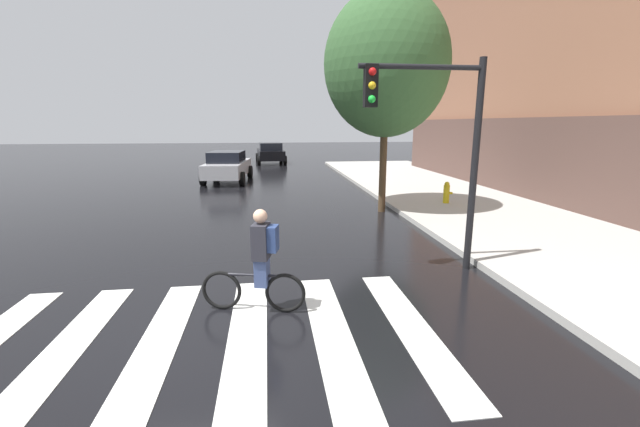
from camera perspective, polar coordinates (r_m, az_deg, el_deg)
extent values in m
plane|color=black|center=(6.22, -18.07, -16.71)|extent=(120.00, 120.00, 0.00)
cube|color=silver|center=(6.70, -32.19, -15.82)|extent=(0.55, 3.96, 0.01)
cube|color=silver|center=(6.30, -21.72, -16.54)|extent=(0.55, 3.96, 0.01)
cube|color=silver|center=(6.11, -10.19, -16.72)|extent=(0.55, 3.96, 0.01)
cube|color=silver|center=(6.16, 1.59, -16.25)|extent=(0.55, 3.96, 0.01)
cube|color=silver|center=(6.44, 12.66, -15.21)|extent=(0.55, 3.96, 0.01)
cube|color=#B7B7BC|center=(21.80, -12.87, 6.23)|extent=(2.25, 4.70, 0.69)
cube|color=black|center=(21.60, -13.03, 7.81)|extent=(1.83, 2.32, 0.54)
cylinder|color=black|center=(23.45, -14.47, 5.72)|extent=(0.30, 0.69, 0.67)
cylinder|color=black|center=(23.11, -9.84, 5.84)|extent=(0.30, 0.69, 0.67)
cylinder|color=black|center=(20.64, -16.17, 4.73)|extent=(0.30, 0.69, 0.67)
cylinder|color=black|center=(20.26, -10.94, 4.86)|extent=(0.30, 0.69, 0.67)
cube|color=black|center=(31.44, -7.00, 8.30)|extent=(2.10, 4.63, 0.69)
cube|color=black|center=(31.26, -7.01, 9.40)|extent=(1.76, 2.26, 0.54)
cylinder|color=black|center=(32.86, -8.83, 7.82)|extent=(0.28, 0.68, 0.67)
cylinder|color=black|center=(32.99, -5.51, 7.93)|extent=(0.28, 0.68, 0.67)
cylinder|color=black|center=(29.98, -8.59, 7.39)|extent=(0.28, 0.68, 0.67)
cylinder|color=black|center=(30.12, -4.96, 7.50)|extent=(0.28, 0.68, 0.67)
torus|color=black|center=(6.61, -4.92, -11.10)|extent=(0.66, 0.21, 0.66)
torus|color=black|center=(6.87, -13.69, -10.46)|extent=(0.66, 0.21, 0.66)
cylinder|color=black|center=(6.61, -9.49, -8.57)|extent=(0.88, 0.26, 0.05)
cylinder|color=black|center=(6.55, -8.17, -8.08)|extent=(0.04, 0.04, 0.45)
cube|color=#384772|center=(6.53, -8.18, -7.67)|extent=(0.26, 0.32, 0.56)
cube|color=#26262D|center=(6.39, -8.31, -3.89)|extent=(0.32, 0.41, 0.56)
sphere|color=tan|center=(6.29, -8.42, -0.39)|extent=(0.22, 0.22, 0.22)
cube|color=navy|center=(6.34, -6.74, -3.52)|extent=(0.22, 0.31, 0.40)
cylinder|color=black|center=(8.66, 20.92, 5.94)|extent=(0.14, 0.14, 4.20)
cylinder|color=black|center=(8.17, 14.15, 19.41)|extent=(2.40, 0.10, 0.10)
cube|color=black|center=(7.85, 7.15, 17.41)|extent=(0.24, 0.20, 0.76)
sphere|color=red|center=(7.77, 7.42, 19.23)|extent=(0.14, 0.14, 0.14)
sphere|color=gold|center=(7.74, 7.36, 17.47)|extent=(0.14, 0.14, 0.14)
sphere|color=green|center=(7.72, 7.31, 15.69)|extent=(0.14, 0.14, 0.14)
cylinder|color=gold|center=(15.36, 17.38, 2.63)|extent=(0.22, 0.22, 0.65)
sphere|color=gold|center=(15.30, 17.47, 3.97)|extent=(0.18, 0.18, 0.18)
cylinder|color=gold|center=(15.42, 17.93, 2.75)|extent=(0.12, 0.09, 0.09)
cylinder|color=#4C3823|center=(13.90, 8.87, 6.80)|extent=(0.24, 0.24, 3.23)
ellipsoid|color=#386033|center=(13.95, 9.34, 20.07)|extent=(4.01, 4.01, 4.62)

